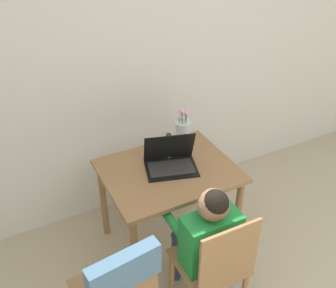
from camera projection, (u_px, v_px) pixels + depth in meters
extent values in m
cube|color=silver|center=(159.00, 60.00, 3.04)|extent=(6.40, 0.05, 2.50)
cube|color=olive|center=(168.00, 171.00, 2.76)|extent=(0.91, 0.72, 0.03)
cylinder|color=olive|center=(135.00, 257.00, 2.57)|extent=(0.05, 0.05, 0.69)
cylinder|color=olive|center=(237.00, 218.00, 2.88)|extent=(0.05, 0.05, 0.69)
cylinder|color=olive|center=(103.00, 201.00, 3.03)|extent=(0.05, 0.05, 0.69)
cylinder|color=olive|center=(194.00, 172.00, 3.34)|extent=(0.05, 0.05, 0.69)
cube|color=olive|center=(209.00, 261.00, 2.44)|extent=(0.40, 0.40, 0.02)
cube|color=olive|center=(229.00, 258.00, 2.17)|extent=(0.38, 0.02, 0.44)
cylinder|color=olive|center=(215.00, 256.00, 2.75)|extent=(0.04, 0.04, 0.41)
cylinder|color=olive|center=(172.00, 274.00, 2.62)|extent=(0.04, 0.04, 0.41)
cube|color=olive|center=(126.00, 287.00, 2.01)|extent=(0.38, 0.07, 0.44)
cylinder|color=olive|center=(126.00, 280.00, 2.59)|extent=(0.04, 0.04, 0.41)
cube|color=slate|center=(124.00, 270.00, 1.94)|extent=(0.40, 0.13, 0.20)
cube|color=#1E8438|center=(210.00, 240.00, 2.34)|extent=(0.35, 0.18, 0.37)
sphere|color=#936B4C|center=(213.00, 205.00, 2.19)|extent=(0.19, 0.19, 0.19)
sphere|color=black|center=(215.00, 203.00, 2.16)|extent=(0.16, 0.16, 0.16)
cylinder|color=navy|center=(208.00, 240.00, 2.56)|extent=(0.09, 0.28, 0.09)
cylinder|color=navy|center=(187.00, 248.00, 2.51)|extent=(0.09, 0.28, 0.09)
cylinder|color=navy|center=(196.00, 249.00, 2.79)|extent=(0.07, 0.07, 0.43)
cylinder|color=navy|center=(176.00, 257.00, 2.74)|extent=(0.07, 0.07, 0.43)
cylinder|color=#1E8438|center=(213.00, 208.00, 2.54)|extent=(0.06, 0.24, 0.06)
cylinder|color=#1E8438|center=(173.00, 223.00, 2.43)|extent=(0.06, 0.24, 0.06)
cube|color=black|center=(171.00, 168.00, 2.75)|extent=(0.41, 0.35, 0.01)
cube|color=#2D2D2D|center=(171.00, 168.00, 2.75)|extent=(0.35, 0.26, 0.00)
cube|color=black|center=(169.00, 147.00, 2.75)|extent=(0.37, 0.19, 0.24)
cube|color=#19284C|center=(169.00, 147.00, 2.75)|extent=(0.33, 0.17, 0.21)
cylinder|color=silver|center=(183.00, 133.00, 2.98)|extent=(0.12, 0.12, 0.19)
cylinder|color=#3D7A38|center=(185.00, 125.00, 2.97)|extent=(0.01, 0.01, 0.22)
sphere|color=#EA9EC6|center=(186.00, 112.00, 2.91)|extent=(0.04, 0.04, 0.04)
cylinder|color=#3D7A38|center=(181.00, 125.00, 2.97)|extent=(0.01, 0.01, 0.23)
sphere|color=#EA9EC6|center=(182.00, 111.00, 2.91)|extent=(0.04, 0.04, 0.04)
cylinder|color=#3D7A38|center=(179.00, 129.00, 2.96)|extent=(0.01, 0.01, 0.19)
sphere|color=#EA9EC6|center=(180.00, 117.00, 2.90)|extent=(0.04, 0.04, 0.04)
cylinder|color=#3D7A38|center=(182.00, 127.00, 2.92)|extent=(0.01, 0.01, 0.25)
sphere|color=#EA9EC6|center=(183.00, 112.00, 2.86)|extent=(0.03, 0.03, 0.03)
cylinder|color=#3D7A38|center=(186.00, 127.00, 2.94)|extent=(0.01, 0.01, 0.23)
sphere|color=#EA9EC6|center=(186.00, 113.00, 2.88)|extent=(0.03, 0.03, 0.03)
cylinder|color=silver|center=(169.00, 147.00, 2.84)|extent=(0.07, 0.07, 0.17)
cylinder|color=#262628|center=(169.00, 135.00, 2.78)|extent=(0.04, 0.04, 0.02)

